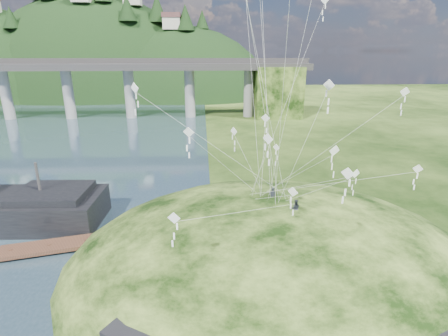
{
  "coord_description": "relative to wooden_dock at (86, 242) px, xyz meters",
  "views": [
    {
      "loc": [
        2.2,
        -23.06,
        16.78
      ],
      "look_at": [
        4.0,
        6.0,
        7.0
      ],
      "focal_mm": 28.0,
      "sensor_mm": 36.0,
      "label": 1
    }
  ],
  "objects": [
    {
      "name": "ground",
      "position": [
        8.53,
        -5.41,
        -0.44
      ],
      "size": [
        320.0,
        320.0,
        0.0
      ],
      "primitive_type": "plane",
      "color": "black",
      "rests_on": "ground"
    },
    {
      "name": "grass_hill",
      "position": [
        16.53,
        -3.41,
        -1.94
      ],
      "size": [
        36.0,
        32.0,
        13.0
      ],
      "color": "black",
      "rests_on": "ground"
    },
    {
      "name": "bridge",
      "position": [
        -17.93,
        64.66,
        9.26
      ],
      "size": [
        160.0,
        11.0,
        15.0
      ],
      "color": "#2D2B2B",
      "rests_on": "ground"
    },
    {
      "name": "far_ridge",
      "position": [
        -35.05,
        116.76,
        -7.88
      ],
      "size": [
        153.0,
        70.0,
        94.5
      ],
      "color": "black",
      "rests_on": "ground"
    },
    {
      "name": "wooden_dock",
      "position": [
        0.0,
        0.0,
        0.0
      ],
      "size": [
        14.28,
        5.35,
        1.01
      ],
      "color": "#3B2318",
      "rests_on": "ground"
    },
    {
      "name": "kite_flyers",
      "position": [
        17.41,
        -2.72,
        5.3
      ],
      "size": [
        2.04,
        3.23,
        1.65
      ],
      "color": "#23272F",
      "rests_on": "ground"
    },
    {
      "name": "kite_swarm",
      "position": [
        16.35,
        -3.38,
        14.51
      ],
      "size": [
        20.81,
        16.88,
        21.63
      ],
      "color": "white",
      "rests_on": "ground"
    }
  ]
}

